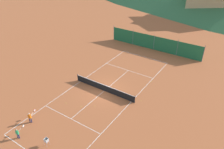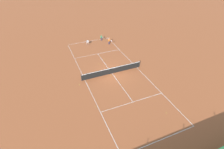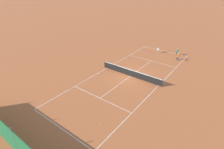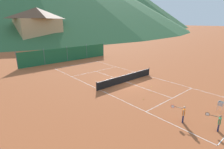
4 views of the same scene
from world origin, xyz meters
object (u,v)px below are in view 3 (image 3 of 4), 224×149
Objects in this scene: player_far_baseline at (178,56)px; tennis_ball_near_corner at (99,68)px; tennis_ball_service_box at (161,68)px; tennis_ball_by_net_right at (101,123)px; tennis_net at (131,73)px; ball_hopper at (158,49)px; player_near_service at (177,51)px; tennis_ball_alley_right at (126,76)px; tennis_ball_by_net_left at (147,66)px; tennis_ball_mid_court at (79,82)px; tennis_ball_alley_left at (137,66)px.

tennis_ball_near_corner is (8.32, 9.91, -0.73)m from player_far_baseline.
tennis_ball_by_net_right is (-0.22, 14.05, 0.00)m from tennis_ball_service_box.
tennis_net is 139.09× the size of tennis_ball_near_corner.
ball_hopper is at bearing -80.80° from tennis_ball_by_net_right.
ball_hopper is at bearing -111.58° from tennis_ball_near_corner.
player_near_service is 18.49× the size of tennis_ball_alley_right.
ball_hopper is (0.62, -10.40, 0.16)m from tennis_net.
tennis_net reaches higher than tennis_ball_by_net_left.
ball_hopper is (-4.41, -11.15, 0.62)m from tennis_ball_near_corner.
tennis_ball_by_net_left is at bearing 60.22° from player_far_baseline.
tennis_ball_alley_right is at bearing 76.42° from player_near_service.
player_far_baseline is 12.96m from tennis_ball_near_corner.
ball_hopper is at bearing -62.39° from tennis_ball_service_box.
ball_hopper is (3.20, -19.74, 0.62)m from tennis_ball_by_net_right.
tennis_net reaches higher than ball_hopper.
player_near_service is 18.09m from tennis_ball_mid_court.
tennis_ball_alley_right and tennis_ball_near_corner have the same top height.
tennis_ball_near_corner is 7.34m from tennis_ball_by_net_left.
tennis_net reaches higher than tennis_ball_alley_left.
ball_hopper reaches higher than tennis_ball_alley_left.
player_near_service is at bearing -91.06° from tennis_ball_service_box.
player_near_service is (-2.48, -11.30, 0.21)m from tennis_net.
tennis_net reaches higher than tennis_ball_alley_right.
player_far_baseline is 4.10m from ball_hopper.
tennis_ball_by_net_left is at bearing 73.95° from player_near_service.
player_near_service is 1.37× the size of ball_hopper.
tennis_ball_alley_right is 1.00× the size of tennis_ball_by_net_left.
tennis_ball_alley_right is 4.69m from tennis_ball_by_net_left.
tennis_ball_by_net_left is at bearing -138.03° from tennis_ball_near_corner.
tennis_ball_near_corner is (4.15, 3.94, 0.00)m from tennis_ball_alley_left.
tennis_net is 9.73m from player_far_baseline.
tennis_ball_service_box is (0.93, 4.45, -0.73)m from player_far_baseline.
tennis_ball_by_net_right is 0.07× the size of ball_hopper.
tennis_ball_mid_court is 1.00× the size of tennis_ball_by_net_left.
tennis_ball_service_box is (0.12, 6.59, -0.68)m from player_near_service.
tennis_ball_alley_left is 1.00× the size of tennis_ball_by_net_left.
player_far_baseline is 5.80m from tennis_ball_by_net_left.
tennis_net is 139.09× the size of tennis_ball_alley_left.
tennis_ball_mid_court is (6.68, 10.16, 0.00)m from tennis_ball_service_box.
tennis_ball_near_corner is at bearing 3.52° from tennis_ball_alley_right.
ball_hopper is at bearing -17.71° from player_far_baseline.
tennis_net is 7.52× the size of player_near_service.
player_far_baseline is at bearing -130.02° from tennis_ball_near_corner.
tennis_ball_by_net_left is (1.93, 0.55, 0.00)m from tennis_ball_service_box.
tennis_ball_near_corner is at bearing 58.06° from player_near_service.
tennis_ball_alley_left and tennis_ball_near_corner have the same top height.
player_near_service is 18.49× the size of tennis_ball_by_net_right.
player_far_baseline is 19.76× the size of tennis_ball_alley_left.
tennis_net is 139.09× the size of tennis_ball_by_net_right.
tennis_ball_alley_right is (-0.52, 3.65, 0.00)m from tennis_ball_alley_left.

